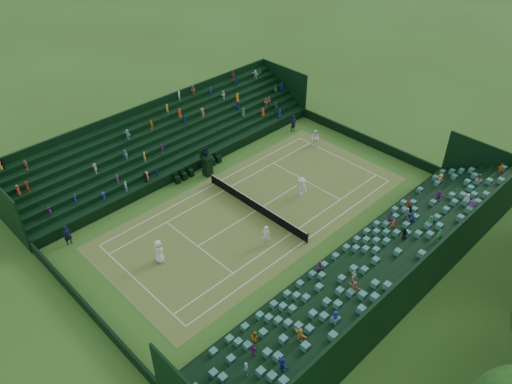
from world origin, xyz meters
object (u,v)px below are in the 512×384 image
at_px(player_near_east, 266,235).
at_px(player_far_east, 301,187).
at_px(player_far_west, 315,138).
at_px(umpire_chair, 207,163).
at_px(player_near_west, 159,251).
at_px(tennis_net, 256,206).

height_order(player_near_east, player_far_east, player_near_east).
distance_m(player_far_west, player_far_east, 8.64).
xyz_separation_m(player_near_east, player_far_east, (-2.36, 6.85, -0.02)).
distance_m(player_near_east, player_far_west, 15.79).
relative_size(umpire_chair, player_near_east, 1.59).
distance_m(umpire_chair, player_near_west, 11.89).
bearing_deg(player_near_east, player_far_east, -106.69).
relative_size(tennis_net, player_far_west, 6.33).
height_order(umpire_chair, player_far_west, umpire_chair).
bearing_deg(umpire_chair, player_far_west, 71.67).
distance_m(umpire_chair, player_far_east, 9.16).
bearing_deg(player_far_west, umpire_chair, -119.34).
xyz_separation_m(tennis_net, player_far_west, (-3.38, 11.77, 0.40)).
relative_size(umpire_chair, player_far_east, 1.62).
relative_size(player_near_west, player_far_west, 1.10).
distance_m(tennis_net, player_near_west, 9.50).
distance_m(player_near_east, player_far_east, 7.25).
bearing_deg(player_near_west, tennis_net, -94.32).
height_order(tennis_net, player_far_east, player_far_east).
bearing_deg(player_near_west, umpire_chair, -57.58).
height_order(player_far_west, player_far_east, player_far_east).
distance_m(tennis_net, player_far_west, 12.25).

